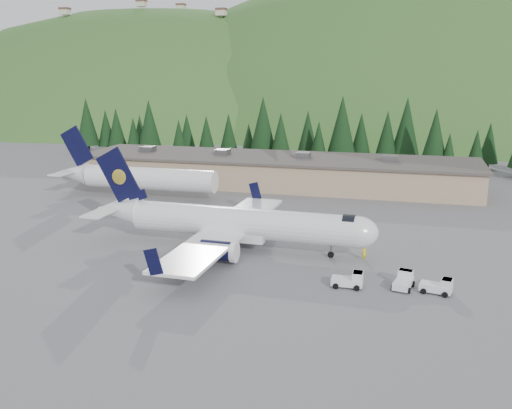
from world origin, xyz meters
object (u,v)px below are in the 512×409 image
(terminal_building, at_px, (275,170))
(ramp_worker, at_px, (364,253))
(airliner, at_px, (234,224))
(second_airliner, at_px, (134,177))
(baggage_tug_c, at_px, (404,281))
(baggage_tug_b, at_px, (439,286))
(baggage_tug_a, at_px, (350,280))

(terminal_building, height_order, ramp_worker, terminal_building)
(airliner, height_order, second_airliner, second_airliner)
(baggage_tug_c, xyz_separation_m, terminal_building, (-23.33, 45.32, 1.93))
(baggage_tug_b, distance_m, terminal_building, 53.13)
(ramp_worker, bearing_deg, baggage_tug_a, 42.60)
(baggage_tug_a, bearing_deg, baggage_tug_b, 3.34)
(baggage_tug_c, bearing_deg, baggage_tug_b, -90.53)
(terminal_building, distance_m, ramp_worker, 42.63)
(airliner, xyz_separation_m, baggage_tug_c, (19.33, -7.35, -2.35))
(baggage_tug_a, bearing_deg, baggage_tug_c, 13.38)
(terminal_building, xyz_separation_m, ramp_worker, (18.97, -38.13, -1.81))
(second_airliner, distance_m, ramp_worker, 44.81)
(baggage_tug_b, bearing_deg, airliner, 171.86)
(airliner, relative_size, ramp_worker, 21.05)
(baggage_tug_a, height_order, baggage_tug_c, baggage_tug_a)
(baggage_tug_c, distance_m, ramp_worker, 8.41)
(airliner, distance_m, second_airliner, 32.48)
(baggage_tug_c, height_order, ramp_worker, ramp_worker)
(baggage_tug_b, bearing_deg, ramp_worker, 145.34)
(airliner, distance_m, baggage_tug_b, 24.03)
(baggage_tug_a, height_order, ramp_worker, ramp_worker)
(baggage_tug_c, bearing_deg, airliner, 80.55)
(terminal_building, bearing_deg, baggage_tug_b, -60.02)
(baggage_tug_c, xyz_separation_m, ramp_worker, (-4.36, 7.19, 0.12))
(baggage_tug_b, relative_size, terminal_building, 0.04)
(baggage_tug_c, relative_size, ramp_worker, 1.93)
(baggage_tug_a, distance_m, ramp_worker, 8.47)
(baggage_tug_a, bearing_deg, ramp_worker, 85.02)
(second_airliner, distance_m, baggage_tug_a, 49.04)
(airliner, xyz_separation_m, ramp_worker, (14.96, -0.16, -2.23))
(second_airliner, bearing_deg, ramp_worker, -29.65)
(airliner, xyz_separation_m, terminal_building, (-4.00, 37.97, -0.42))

